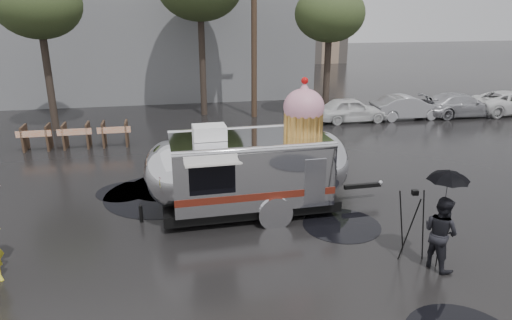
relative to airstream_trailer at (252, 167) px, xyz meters
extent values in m
plane|color=black|center=(-0.26, -2.66, -1.32)|extent=(120.00, 120.00, 0.00)
cylinder|color=black|center=(-2.46, 1.69, -1.32)|extent=(3.48, 3.48, 0.01)
cylinder|color=black|center=(-2.29, 2.34, -1.32)|extent=(2.46, 2.46, 0.01)
cylinder|color=black|center=(2.14, -1.29, -1.32)|extent=(2.03, 2.03, 0.01)
cylinder|color=black|center=(-1.05, 1.83, -1.32)|extent=(1.94, 1.94, 0.01)
cylinder|color=black|center=(-3.64, 2.15, -1.32)|extent=(1.66, 1.66, 0.01)
cylinder|color=#473323|center=(2.24, 11.34, 3.18)|extent=(0.28, 0.28, 9.00)
cylinder|color=#382D26|center=(-7.26, 10.34, 1.60)|extent=(0.32, 0.32, 5.85)
ellipsoid|color=#2E3C1F|center=(-7.26, 10.34, 4.20)|extent=(3.64, 3.64, 2.86)
cylinder|color=#382D26|center=(-0.26, 12.34, 2.05)|extent=(0.32, 0.32, 6.75)
cylinder|color=#382D26|center=(5.74, 10.34, 1.38)|extent=(0.32, 0.32, 5.40)
ellipsoid|color=#2E3C1F|center=(5.74, 10.34, 3.78)|extent=(3.36, 3.36, 2.64)
cube|color=#473323|center=(-7.76, 7.34, -0.82)|extent=(0.08, 0.80, 1.00)
cube|color=#473323|center=(-6.86, 7.34, -0.82)|extent=(0.08, 0.80, 1.00)
cube|color=#E5590C|center=(-7.31, 6.96, -0.57)|extent=(1.30, 0.04, 0.25)
cube|color=#473323|center=(-6.26, 7.34, -0.82)|extent=(0.08, 0.80, 1.00)
cube|color=#473323|center=(-5.36, 7.34, -0.82)|extent=(0.08, 0.80, 1.00)
cube|color=#E5590C|center=(-5.81, 6.96, -0.57)|extent=(1.30, 0.04, 0.25)
cube|color=#473323|center=(-4.76, 7.34, -0.82)|extent=(0.08, 0.80, 1.00)
cube|color=#473323|center=(-3.86, 7.34, -0.82)|extent=(0.08, 0.80, 1.00)
cube|color=#E5590C|center=(-4.31, 6.96, -0.57)|extent=(1.30, 0.04, 0.25)
imported|color=silver|center=(6.74, 9.34, -0.62)|extent=(4.00, 1.80, 1.40)
imported|color=#B2B2B7|center=(9.74, 9.34, -0.62)|extent=(4.00, 1.80, 1.40)
imported|color=#B2B2B7|center=(12.74, 9.34, -0.60)|extent=(4.20, 1.80, 1.44)
imported|color=silver|center=(15.74, 9.34, -0.57)|extent=(4.40, 1.90, 1.50)
cube|color=silver|center=(-0.09, 0.00, 0.00)|extent=(4.20, 2.29, 1.69)
ellipsoid|color=silver|center=(1.98, 0.06, 0.00)|extent=(1.47, 2.21, 1.69)
ellipsoid|color=silver|center=(-2.16, -0.06, 0.00)|extent=(1.47, 2.21, 1.69)
cube|color=black|center=(-0.09, 0.00, -0.99)|extent=(4.76, 2.02, 0.28)
cylinder|color=black|center=(0.41, -0.95, -0.99)|extent=(0.66, 0.23, 0.66)
cylinder|color=black|center=(0.35, 0.99, -0.99)|extent=(0.66, 0.23, 0.66)
cylinder|color=silver|center=(0.42, -1.08, -0.94)|extent=(0.91, 0.12, 0.90)
cube|color=black|center=(3.30, 0.10, -0.85)|extent=(1.13, 0.15, 0.11)
sphere|color=silver|center=(3.86, 0.12, -0.80)|extent=(0.15, 0.15, 0.15)
cylinder|color=black|center=(-3.00, -0.08, -1.09)|extent=(0.10, 0.10, 0.47)
cube|color=#53190F|center=(-0.06, -1.07, -0.43)|extent=(4.14, 0.15, 0.19)
cube|color=#53190F|center=(-0.12, 1.08, -0.43)|extent=(4.14, 0.15, 0.19)
cube|color=black|center=(-1.18, -1.12, 0.14)|extent=(1.13, 0.06, 0.75)
cube|color=#BAB5AD|center=(-1.18, -1.35, 0.61)|extent=(1.33, 0.51, 0.13)
cube|color=silver|center=(1.45, -1.04, -0.14)|extent=(0.57, 0.05, 1.22)
cube|color=white|center=(-1.12, -0.03, 1.03)|extent=(0.86, 0.64, 0.36)
cylinder|color=#EEAF4E|center=(1.42, 0.05, 1.13)|extent=(1.01, 1.01, 0.56)
ellipsoid|color=pink|center=(1.42, 0.05, 1.58)|extent=(1.12, 1.12, 0.98)
cone|color=pink|center=(1.42, 0.05, 2.07)|extent=(0.48, 0.48, 0.38)
sphere|color=red|center=(1.42, 0.05, 2.27)|extent=(0.19, 0.19, 0.19)
imported|color=black|center=(3.45, -3.58, -0.49)|extent=(0.67, 0.89, 1.65)
imported|color=black|center=(3.45, -3.58, 0.59)|extent=(1.05, 1.05, 0.72)
cylinder|color=black|center=(3.45, -3.58, -0.50)|extent=(0.02, 0.02, 1.65)
cylinder|color=black|center=(3.35, -3.06, -0.55)|extent=(0.07, 0.36, 1.56)
cylinder|color=black|center=(2.98, -2.77, -0.55)|extent=(0.33, 0.16, 1.56)
cylinder|color=black|center=(2.91, -3.24, -0.55)|extent=(0.29, 0.23, 1.56)
cube|color=black|center=(3.08, -3.02, 0.24)|extent=(0.15, 0.13, 0.11)
camera|label=1|loc=(-2.13, -11.42, 4.12)|focal=32.00mm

